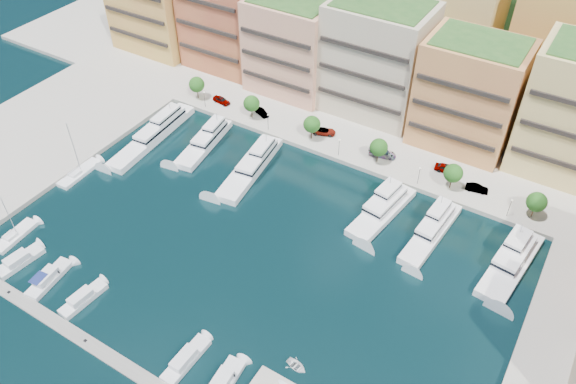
# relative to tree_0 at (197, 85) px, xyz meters

# --- Properties ---
(ground) EXTENTS (400.00, 400.00, 0.00)m
(ground) POSITION_rel_tree_0_xyz_m (40.00, -33.50, -4.74)
(ground) COLOR black
(ground) RESTS_ON ground
(north_quay) EXTENTS (220.00, 64.00, 2.00)m
(north_quay) POSITION_rel_tree_0_xyz_m (40.00, 28.50, -4.74)
(north_quay) COLOR #9E998E
(north_quay) RESTS_ON ground
(hillside) EXTENTS (240.00, 40.00, 58.00)m
(hillside) POSITION_rel_tree_0_xyz_m (40.00, 76.50, -4.74)
(hillside) COLOR #1D3B18
(hillside) RESTS_ON ground
(south_pontoon) EXTENTS (72.00, 2.20, 0.35)m
(south_pontoon) POSITION_rel_tree_0_xyz_m (37.00, -63.50, -4.74)
(south_pontoon) COLOR gray
(south_pontoon) RESTS_ON ground
(apartment_0) EXTENTS (22.00, 16.50, 24.80)m
(apartment_0) POSITION_rel_tree_0_xyz_m (-26.00, 16.49, 8.57)
(apartment_0) COLOR gold
(apartment_0) RESTS_ON north_quay
(apartment_1) EXTENTS (20.00, 16.50, 26.80)m
(apartment_1) POSITION_rel_tree_0_xyz_m (-4.00, 18.49, 9.57)
(apartment_1) COLOR #B7733D
(apartment_1) RESTS_ON north_quay
(apartment_2) EXTENTS (20.00, 15.50, 22.80)m
(apartment_2) POSITION_rel_tree_0_xyz_m (17.00, 16.49, 7.57)
(apartment_2) COLOR tan
(apartment_2) RESTS_ON north_quay
(apartment_3) EXTENTS (22.00, 16.50, 25.80)m
(apartment_3) POSITION_rel_tree_0_xyz_m (38.00, 18.49, 9.07)
(apartment_3) COLOR beige
(apartment_3) RESTS_ON north_quay
(apartment_4) EXTENTS (20.00, 15.50, 23.80)m
(apartment_4) POSITION_rel_tree_0_xyz_m (60.00, 16.49, 8.07)
(apartment_4) COLOR #DD9A52
(apartment_4) RESTS_ON north_quay
(backblock_2) EXTENTS (26.00, 18.00, 30.00)m
(backblock_2) POSITION_rel_tree_0_xyz_m (45.00, 40.50, 11.26)
(backblock_2) COLOR #E9CB7B
(backblock_2) RESTS_ON north_quay
(backblock_3) EXTENTS (26.00, 18.00, 30.00)m
(backblock_3) POSITION_rel_tree_0_xyz_m (75.00, 40.50, 11.26)
(backblock_3) COLOR gold
(backblock_3) RESTS_ON north_quay
(tree_0) EXTENTS (3.80, 3.80, 5.65)m
(tree_0) POSITION_rel_tree_0_xyz_m (0.00, 0.00, 0.00)
(tree_0) COLOR #473323
(tree_0) RESTS_ON north_quay
(tree_1) EXTENTS (3.80, 3.80, 5.65)m
(tree_1) POSITION_rel_tree_0_xyz_m (16.00, 0.00, 0.00)
(tree_1) COLOR #473323
(tree_1) RESTS_ON north_quay
(tree_2) EXTENTS (3.80, 3.80, 5.65)m
(tree_2) POSITION_rel_tree_0_xyz_m (32.00, 0.00, 0.00)
(tree_2) COLOR #473323
(tree_2) RESTS_ON north_quay
(tree_3) EXTENTS (3.80, 3.80, 5.65)m
(tree_3) POSITION_rel_tree_0_xyz_m (48.00, 0.00, 0.00)
(tree_3) COLOR #473323
(tree_3) RESTS_ON north_quay
(tree_4) EXTENTS (3.80, 3.80, 5.65)m
(tree_4) POSITION_rel_tree_0_xyz_m (64.00, 0.00, 0.00)
(tree_4) COLOR #473323
(tree_4) RESTS_ON north_quay
(tree_5) EXTENTS (3.80, 3.80, 5.65)m
(tree_5) POSITION_rel_tree_0_xyz_m (80.00, 0.00, 0.00)
(tree_5) COLOR #473323
(tree_5) RESTS_ON north_quay
(lamppost_0) EXTENTS (0.30, 0.30, 4.20)m
(lamppost_0) POSITION_rel_tree_0_xyz_m (4.00, -2.30, -0.92)
(lamppost_0) COLOR black
(lamppost_0) RESTS_ON north_quay
(lamppost_1) EXTENTS (0.30, 0.30, 4.20)m
(lamppost_1) POSITION_rel_tree_0_xyz_m (22.00, -2.30, -0.92)
(lamppost_1) COLOR black
(lamppost_1) RESTS_ON north_quay
(lamppost_2) EXTENTS (0.30, 0.30, 4.20)m
(lamppost_2) POSITION_rel_tree_0_xyz_m (40.00, -2.30, -0.92)
(lamppost_2) COLOR black
(lamppost_2) RESTS_ON north_quay
(lamppost_3) EXTENTS (0.30, 0.30, 4.20)m
(lamppost_3) POSITION_rel_tree_0_xyz_m (58.00, -2.30, -0.92)
(lamppost_3) COLOR black
(lamppost_3) RESTS_ON north_quay
(lamppost_4) EXTENTS (0.30, 0.30, 4.20)m
(lamppost_4) POSITION_rel_tree_0_xyz_m (76.00, -2.30, -0.92)
(lamppost_4) COLOR black
(lamppost_4) RESTS_ON north_quay
(yacht_0) EXTENTS (6.28, 26.89, 7.30)m
(yacht_0) POSITION_rel_tree_0_xyz_m (1.02, -16.70, -3.53)
(yacht_0) COLOR white
(yacht_0) RESTS_ON ground
(yacht_1) EXTENTS (7.17, 19.19, 7.30)m
(yacht_1) POSITION_rel_tree_0_xyz_m (12.53, -13.13, -3.65)
(yacht_1) COLOR white
(yacht_1) RESTS_ON ground
(yacht_2) EXTENTS (7.76, 22.77, 7.30)m
(yacht_2) POSITION_rel_tree_0_xyz_m (26.12, -14.72, -3.53)
(yacht_2) COLOR white
(yacht_2) RESTS_ON ground
(yacht_4) EXTENTS (7.29, 18.56, 7.30)m
(yacht_4) POSITION_rel_tree_0_xyz_m (55.22, -12.82, -3.65)
(yacht_4) COLOR white
(yacht_4) RESTS_ON ground
(yacht_5) EXTENTS (5.58, 19.21, 7.30)m
(yacht_5) POSITION_rel_tree_0_xyz_m (65.34, -13.18, -3.53)
(yacht_5) COLOR white
(yacht_5) RESTS_ON ground
(yacht_6) EXTENTS (7.37, 19.60, 7.30)m
(yacht_6) POSITION_rel_tree_0_xyz_m (79.92, -13.26, -3.53)
(yacht_6) COLOR white
(yacht_6) RESTS_ON ground
(cruiser_0) EXTENTS (3.71, 8.63, 2.55)m
(cruiser_0) POSITION_rel_tree_0_xyz_m (6.03, -58.09, -4.20)
(cruiser_0) COLOR silver
(cruiser_0) RESTS_ON ground
(cruiser_1) EXTENTS (3.83, 9.32, 2.66)m
(cruiser_1) POSITION_rel_tree_0_xyz_m (13.61, -58.12, -4.17)
(cruiser_1) COLOR silver
(cruiser_1) RESTS_ON ground
(cruiser_2) EXTENTS (3.12, 8.58, 2.55)m
(cruiser_2) POSITION_rel_tree_0_xyz_m (21.82, -58.09, -4.20)
(cruiser_2) COLOR silver
(cruiser_2) RESTS_ON ground
(cruiser_5) EXTENTS (2.69, 9.04, 2.55)m
(cruiser_5) POSITION_rel_tree_0_xyz_m (43.54, -58.10, -4.20)
(cruiser_5) COLOR silver
(cruiser_5) RESTS_ON ground
(cruiser_6) EXTENTS (3.56, 8.39, 2.55)m
(cruiser_6) POSITION_rel_tree_0_xyz_m (50.52, -58.09, -4.20)
(cruiser_6) COLOR silver
(cruiser_6) RESTS_ON ground
(sailboat_0) EXTENTS (3.56, 9.00, 13.20)m
(sailboat_0) POSITION_rel_tree_0_xyz_m (0.09, -54.37, -4.43)
(sailboat_0) COLOR white
(sailboat_0) RESTS_ON ground
(sailboat_1) EXTENTS (3.19, 10.27, 13.20)m
(sailboat_1) POSITION_rel_tree_0_xyz_m (-3.57, -35.38, -4.44)
(sailboat_1) COLOR white
(sailboat_1) RESTS_ON ground
(tender_0) EXTENTS (3.82, 3.04, 0.71)m
(tender_0) POSITION_rel_tree_0_xyz_m (58.14, -50.18, -4.39)
(tender_0) COLOR white
(tender_0) RESTS_ON ground
(car_0) EXTENTS (4.82, 2.40, 1.58)m
(car_0) POSITION_rel_tree_0_xyz_m (6.25, 1.18, -2.95)
(car_0) COLOR gray
(car_0) RESTS_ON north_quay
(car_1) EXTENTS (4.46, 2.96, 1.39)m
(car_1) POSITION_rel_tree_0_xyz_m (17.36, 1.97, -3.05)
(car_1) COLOR gray
(car_1) RESTS_ON north_quay
(car_2) EXTENTS (5.65, 3.95, 1.43)m
(car_2) POSITION_rel_tree_0_xyz_m (33.60, 2.92, -3.03)
(car_2) COLOR gray
(car_2) RESTS_ON north_quay
(car_3) EXTENTS (6.25, 3.76, 1.69)m
(car_3) POSITION_rel_tree_0_xyz_m (48.11, 2.31, -2.90)
(car_3) COLOR gray
(car_3) RESTS_ON north_quay
(car_4) EXTENTS (5.23, 2.60, 1.71)m
(car_4) POSITION_rel_tree_0_xyz_m (61.69, 4.47, -2.89)
(car_4) COLOR gray
(car_4) RESTS_ON north_quay
(car_5) EXTENTS (4.63, 2.33, 1.46)m
(car_5) POSITION_rel_tree_0_xyz_m (68.86, 1.75, -3.01)
(car_5) COLOR gray
(car_5) RESTS_ON north_quay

